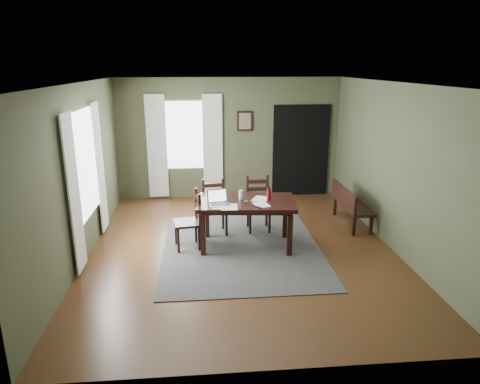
{
  "coord_description": "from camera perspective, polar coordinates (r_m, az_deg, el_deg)",
  "views": [
    {
      "loc": [
        -0.62,
        -6.58,
        2.97
      ],
      "look_at": [
        0.0,
        0.3,
        0.9
      ],
      "focal_mm": 32.0,
      "sensor_mm": 36.0,
      "label": 1
    }
  ],
  "objects": [
    {
      "name": "paper_d",
      "position": [
        7.14,
        2.76,
        -0.93
      ],
      "size": [
        0.37,
        0.4,
        0.0
      ],
      "primitive_type": "cube",
      "rotation": [
        0.0,
        0.0,
        -0.46
      ],
      "color": "white",
      "rests_on": "dining_table"
    },
    {
      "name": "computer_mouse",
      "position": [
        6.93,
        0.81,
        -1.34
      ],
      "size": [
        0.07,
        0.1,
        0.03
      ],
      "primitive_type": "cube",
      "rotation": [
        0.0,
        0.0,
        -0.16
      ],
      "color": "#3F3F42",
      "rests_on": "dining_table"
    },
    {
      "name": "room_shell",
      "position": [
        6.71,
        0.23,
        6.67
      ],
      "size": [
        5.02,
        6.02,
        2.71
      ],
      "color": "#444B31",
      "rests_on": "ground"
    },
    {
      "name": "dining_table",
      "position": [
        7.08,
        0.84,
        -1.92
      ],
      "size": [
        1.68,
        1.1,
        0.8
      ],
      "rotation": [
        0.0,
        0.0,
        -0.09
      ],
      "color": "black",
      "rests_on": "rug"
    },
    {
      "name": "paper_a",
      "position": [
        6.77,
        -2.57,
        -1.91
      ],
      "size": [
        0.31,
        0.36,
        0.0
      ],
      "primitive_type": "cube",
      "rotation": [
        0.0,
        0.0,
        -0.23
      ],
      "color": "white",
      "rests_on": "dining_table"
    },
    {
      "name": "laptop",
      "position": [
        6.87,
        -2.91,
        -1.14
      ],
      "size": [
        0.39,
        0.34,
        0.23
      ],
      "rotation": [
        0.0,
        0.0,
        0.24
      ],
      "color": "#B7B7BC",
      "rests_on": "dining_table"
    },
    {
      "name": "chair_end",
      "position": [
        7.15,
        -6.68,
        -3.84
      ],
      "size": [
        0.49,
        0.49,
        0.97
      ],
      "rotation": [
        0.0,
        0.0,
        -1.4
      ],
      "color": "black",
      "rests_on": "rug"
    },
    {
      "name": "window_back",
      "position": [
        9.67,
        -7.4,
        7.52
      ],
      "size": [
        1.0,
        0.01,
        1.5
      ],
      "color": "white",
      "rests_on": "ground"
    },
    {
      "name": "water_bottle",
      "position": [
        7.07,
        3.84,
        -0.26
      ],
      "size": [
        0.07,
        0.07,
        0.23
      ],
      "rotation": [
        0.0,
        0.0,
        0.03
      ],
      "color": "maroon",
      "rests_on": "dining_table"
    },
    {
      "name": "chair_back_right",
      "position": [
        7.9,
        2.45,
        -1.62
      ],
      "size": [
        0.44,
        0.44,
        1.0
      ],
      "rotation": [
        0.0,
        0.0,
        0.01
      ],
      "color": "black",
      "rests_on": "rug"
    },
    {
      "name": "ground",
      "position": [
        7.25,
        0.21,
        -7.56
      ],
      "size": [
        5.0,
        6.0,
        0.01
      ],
      "color": "#492C16"
    },
    {
      "name": "curtain_back_left",
      "position": [
        9.73,
        -11.02,
        5.91
      ],
      "size": [
        0.44,
        0.03,
        2.3
      ],
      "color": "silver",
      "rests_on": "ground"
    },
    {
      "name": "tv_remote",
      "position": [
        6.72,
        2.24,
        -2.0
      ],
      "size": [
        0.14,
        0.16,
        0.02
      ],
      "primitive_type": "cube",
      "rotation": [
        0.0,
        0.0,
        0.69
      ],
      "color": "black",
      "rests_on": "dining_table"
    },
    {
      "name": "window_left",
      "position": [
        7.19,
        -19.98,
        3.46
      ],
      "size": [
        0.01,
        1.3,
        1.7
      ],
      "color": "white",
      "rests_on": "ground"
    },
    {
      "name": "drinking_glass",
      "position": [
        7.1,
        0.12,
        -0.37
      ],
      "size": [
        0.09,
        0.09,
        0.16
      ],
      "primitive_type": "cylinder",
      "rotation": [
        0.0,
        0.0,
        0.28
      ],
      "color": "silver",
      "rests_on": "dining_table"
    },
    {
      "name": "framed_picture",
      "position": [
        9.67,
        0.66,
        9.45
      ],
      "size": [
        0.34,
        0.03,
        0.44
      ],
      "color": "black",
      "rests_on": "ground"
    },
    {
      "name": "paper_e",
      "position": [
        6.74,
        -1.44,
        -1.99
      ],
      "size": [
        0.27,
        0.34,
        0.0
      ],
      "primitive_type": "cube",
      "rotation": [
        0.0,
        0.0,
        -0.04
      ],
      "color": "white",
      "rests_on": "dining_table"
    },
    {
      "name": "curtain_left_far",
      "position": [
        8.01,
        -18.17,
        3.08
      ],
      "size": [
        0.03,
        0.48,
        2.3
      ],
      "color": "silver",
      "rests_on": "ground"
    },
    {
      "name": "rug",
      "position": [
        7.24,
        0.21,
        -7.48
      ],
      "size": [
        2.6,
        3.2,
        0.01
      ],
      "color": "#3A3A3A",
      "rests_on": "ground"
    },
    {
      "name": "chair_back_left",
      "position": [
        7.75,
        -3.39,
        -2.1
      ],
      "size": [
        0.47,
        0.47,
        0.97
      ],
      "rotation": [
        0.0,
        0.0,
        0.12
      ],
      "color": "black",
      "rests_on": "rug"
    },
    {
      "name": "bench",
      "position": [
        8.41,
        14.38,
        -1.35
      ],
      "size": [
        0.42,
        1.31,
        0.74
      ],
      "rotation": [
        0.0,
        0.0,
        1.57
      ],
      "color": "black",
      "rests_on": "ground"
    },
    {
      "name": "curtain_left_near",
      "position": [
        6.48,
        -21.26,
        -0.35
      ],
      "size": [
        0.03,
        0.48,
        2.3
      ],
      "color": "silver",
      "rests_on": "ground"
    },
    {
      "name": "doorway_back",
      "position": [
        10.0,
        8.11,
        5.46
      ],
      "size": [
        1.3,
        0.03,
        2.1
      ],
      "color": "black",
      "rests_on": "ground"
    },
    {
      "name": "curtain_back_right",
      "position": [
        9.68,
        -3.66,
        6.13
      ],
      "size": [
        0.44,
        0.03,
        2.3
      ],
      "color": "silver",
      "rests_on": "ground"
    },
    {
      "name": "paper_b",
      "position": [
        6.86,
        2.88,
        -1.68
      ],
      "size": [
        0.28,
        0.33,
        0.0
      ],
      "primitive_type": "cube",
      "rotation": [
        0.0,
        0.0,
        0.22
      ],
      "color": "white",
      "rests_on": "dining_table"
    }
  ]
}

